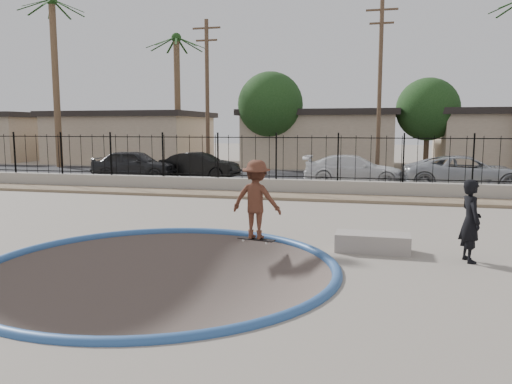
{
  "coord_description": "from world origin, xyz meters",
  "views": [
    {
      "loc": [
        4.08,
        -9.68,
        2.71
      ],
      "look_at": [
        1.2,
        2.0,
        1.15
      ],
      "focal_mm": 35.0,
      "sensor_mm": 36.0,
      "label": 1
    }
  ],
  "objects_px": {
    "skateboard": "(256,239)",
    "concrete_ledge": "(373,242)",
    "car_b": "(200,166)",
    "car_a": "(135,164)",
    "skater": "(256,203)",
    "car_c": "(354,170)",
    "car_d": "(466,173)",
    "videographer": "(471,221)"
  },
  "relations": [
    {
      "from": "videographer",
      "to": "car_a",
      "type": "xyz_separation_m",
      "value": [
        -14.2,
        13.08,
        -0.05
      ]
    },
    {
      "from": "skater",
      "to": "car_a",
      "type": "relative_size",
      "value": 0.42
    },
    {
      "from": "skateboard",
      "to": "car_d",
      "type": "relative_size",
      "value": 0.18
    },
    {
      "from": "car_c",
      "to": "car_d",
      "type": "relative_size",
      "value": 0.9
    },
    {
      "from": "car_b",
      "to": "car_c",
      "type": "distance_m",
      "value": 8.02
    },
    {
      "from": "skateboard",
      "to": "concrete_ledge",
      "type": "relative_size",
      "value": 0.59
    },
    {
      "from": "skateboard",
      "to": "videographer",
      "type": "relative_size",
      "value": 0.56
    },
    {
      "from": "skater",
      "to": "videographer",
      "type": "relative_size",
      "value": 1.11
    },
    {
      "from": "skater",
      "to": "car_c",
      "type": "distance_m",
      "value": 12.82
    },
    {
      "from": "car_d",
      "to": "concrete_ledge",
      "type": "bearing_deg",
      "value": 161.58
    },
    {
      "from": "car_c",
      "to": "skater",
      "type": "bearing_deg",
      "value": 171.52
    },
    {
      "from": "skateboard",
      "to": "car_b",
      "type": "relative_size",
      "value": 0.23
    },
    {
      "from": "skateboard",
      "to": "car_b",
      "type": "distance_m",
      "value": 14.84
    },
    {
      "from": "car_b",
      "to": "car_d",
      "type": "xyz_separation_m",
      "value": [
        12.83,
        -1.6,
        0.05
      ]
    },
    {
      "from": "skater",
      "to": "skateboard",
      "type": "bearing_deg",
      "value": -0.0
    },
    {
      "from": "skater",
      "to": "car_a",
      "type": "distance_m",
      "value": 15.7
    },
    {
      "from": "car_a",
      "to": "skater",
      "type": "bearing_deg",
      "value": -144.87
    },
    {
      "from": "skateboard",
      "to": "car_a",
      "type": "bearing_deg",
      "value": 140.28
    },
    {
      "from": "concrete_ledge",
      "to": "car_d",
      "type": "bearing_deg",
      "value": 72.57
    },
    {
      "from": "skater",
      "to": "car_c",
      "type": "relative_size",
      "value": 0.39
    },
    {
      "from": "car_a",
      "to": "concrete_ledge",
      "type": "bearing_deg",
      "value": -138.45
    },
    {
      "from": "skateboard",
      "to": "car_c",
      "type": "height_order",
      "value": "car_c"
    },
    {
      "from": "concrete_ledge",
      "to": "car_a",
      "type": "height_order",
      "value": "car_a"
    },
    {
      "from": "skateboard",
      "to": "concrete_ledge",
      "type": "bearing_deg",
      "value": 7.16
    },
    {
      "from": "car_b",
      "to": "car_d",
      "type": "distance_m",
      "value": 12.93
    },
    {
      "from": "videographer",
      "to": "car_b",
      "type": "distance_m",
      "value": 17.82
    },
    {
      "from": "videographer",
      "to": "concrete_ledge",
      "type": "height_order",
      "value": "videographer"
    },
    {
      "from": "car_d",
      "to": "skateboard",
      "type": "bearing_deg",
      "value": 150.23
    },
    {
      "from": "concrete_ledge",
      "to": "car_a",
      "type": "bearing_deg",
      "value": 134.08
    },
    {
      "from": "skateboard",
      "to": "car_a",
      "type": "height_order",
      "value": "car_a"
    },
    {
      "from": "skateboard",
      "to": "car_a",
      "type": "relative_size",
      "value": 0.21
    },
    {
      "from": "skater",
      "to": "videographer",
      "type": "xyz_separation_m",
      "value": [
        4.61,
        -0.65,
        -0.09
      ]
    },
    {
      "from": "videographer",
      "to": "car_b",
      "type": "bearing_deg",
      "value": 25.11
    },
    {
      "from": "car_a",
      "to": "car_d",
      "type": "relative_size",
      "value": 0.85
    },
    {
      "from": "skateboard",
      "to": "concrete_ledge",
      "type": "xyz_separation_m",
      "value": [
        2.7,
        -0.26,
        0.14
      ]
    },
    {
      "from": "videographer",
      "to": "concrete_ledge",
      "type": "distance_m",
      "value": 2.05
    },
    {
      "from": "concrete_ledge",
      "to": "videographer",
      "type": "bearing_deg",
      "value": -11.6
    },
    {
      "from": "skater",
      "to": "concrete_ledge",
      "type": "relative_size",
      "value": 1.16
    },
    {
      "from": "skater",
      "to": "concrete_ledge",
      "type": "height_order",
      "value": "skater"
    },
    {
      "from": "car_a",
      "to": "skateboard",
      "type": "bearing_deg",
      "value": -144.87
    },
    {
      "from": "skateboard",
      "to": "concrete_ledge",
      "type": "distance_m",
      "value": 2.71
    },
    {
      "from": "concrete_ledge",
      "to": "car_c",
      "type": "xyz_separation_m",
      "value": [
        -1.06,
        12.97,
        0.52
      ]
    }
  ]
}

